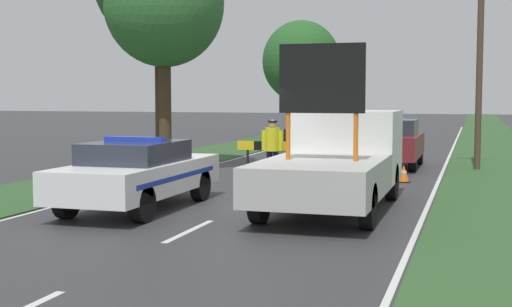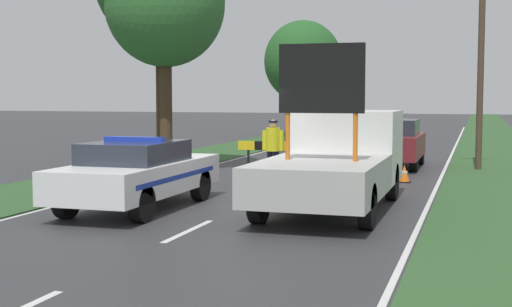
# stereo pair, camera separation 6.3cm
# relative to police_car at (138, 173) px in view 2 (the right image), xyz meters

# --- Properties ---
(ground_plane) EXTENTS (160.00, 160.00, 0.00)m
(ground_plane) POSITION_rel_police_car_xyz_m (1.96, 0.69, -0.76)
(ground_plane) COLOR #333335
(lane_markings) EXTENTS (7.73, 60.66, 0.01)m
(lane_markings) POSITION_rel_police_car_xyz_m (1.96, 11.73, -0.75)
(lane_markings) COLOR silver
(lane_markings) RESTS_ON ground
(grass_verge_left) EXTENTS (3.20, 120.00, 0.03)m
(grass_verge_left) POSITION_rel_police_car_xyz_m (-3.56, 20.69, -0.74)
(grass_verge_left) COLOR #2D5128
(grass_verge_left) RESTS_ON ground
(grass_verge_right) EXTENTS (3.20, 120.00, 0.03)m
(grass_verge_right) POSITION_rel_police_car_xyz_m (7.47, 20.69, -0.74)
(grass_verge_right) COLOR #2D5128
(grass_verge_right) RESTS_ON ground
(police_car) EXTENTS (1.86, 4.82, 1.52)m
(police_car) POSITION_rel_police_car_xyz_m (0.00, 0.00, 0.00)
(police_car) COLOR white
(police_car) RESTS_ON ground
(work_truck) EXTENTS (2.26, 5.94, 3.35)m
(work_truck) POSITION_rel_police_car_xyz_m (3.91, 1.51, 0.27)
(work_truck) COLOR white
(work_truck) RESTS_ON ground
(road_barrier) EXTENTS (2.96, 0.08, 1.08)m
(road_barrier) POSITION_rel_police_car_xyz_m (1.71, 5.87, 0.13)
(road_barrier) COLOR black
(road_barrier) RESTS_ON ground
(police_officer) EXTENTS (0.61, 0.39, 1.71)m
(police_officer) POSITION_rel_police_car_xyz_m (1.41, 5.33, 0.26)
(police_officer) COLOR #191E38
(police_officer) RESTS_ON ground
(pedestrian_civilian) EXTENTS (0.64, 0.41, 1.78)m
(pedestrian_civilian) POSITION_rel_police_car_xyz_m (2.62, 5.52, 0.28)
(pedestrian_civilian) COLOR brown
(pedestrian_civilian) RESTS_ON ground
(traffic_cone_near_police) EXTENTS (0.42, 0.42, 0.59)m
(traffic_cone_near_police) POSITION_rel_police_car_xyz_m (-0.74, 3.51, -0.47)
(traffic_cone_near_police) COLOR black
(traffic_cone_near_police) RESTS_ON ground
(traffic_cone_centre_front) EXTENTS (0.34, 0.34, 0.48)m
(traffic_cone_centre_front) POSITION_rel_police_car_xyz_m (4.87, 6.31, -0.52)
(traffic_cone_centre_front) COLOR black
(traffic_cone_centre_front) RESTS_ON ground
(traffic_cone_near_truck) EXTENTS (0.41, 0.41, 0.58)m
(traffic_cone_near_truck) POSITION_rel_police_car_xyz_m (2.20, 2.11, -0.47)
(traffic_cone_near_truck) COLOR black
(traffic_cone_near_truck) RESTS_ON ground
(queued_car_wagon_maroon) EXTENTS (1.94, 4.08, 1.58)m
(queued_car_wagon_maroon) POSITION_rel_police_car_xyz_m (4.03, 10.37, 0.06)
(queued_car_wagon_maroon) COLOR maroon
(queued_car_wagon_maroon) RESTS_ON ground
(queued_car_sedan_black) EXTENTS (1.82, 4.25, 1.50)m
(queued_car_sedan_black) POSITION_rel_police_car_xyz_m (0.05, 17.14, 0.04)
(queued_car_sedan_black) COLOR black
(queued_car_sedan_black) RESTS_ON ground
(roadside_tree_near_right) EXTENTS (4.38, 4.38, 6.60)m
(roadside_tree_near_right) POSITION_rel_police_car_xyz_m (-2.77, 26.06, 3.52)
(roadside_tree_near_right) COLOR #42301E
(roadside_tree_near_right) RESTS_ON ground
(roadside_tree_mid_left) EXTENTS (3.71, 3.71, 7.15)m
(roadside_tree_mid_left) POSITION_rel_police_car_xyz_m (-2.56, 7.03, 4.41)
(roadside_tree_mid_left) COLOR #42301E
(roadside_tree_mid_left) RESTS_ON ground
(utility_pole) EXTENTS (1.20, 0.20, 7.94)m
(utility_pole) POSITION_rel_police_car_xyz_m (6.79, 10.26, 3.33)
(utility_pole) COLOR #473828
(utility_pole) RESTS_ON ground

